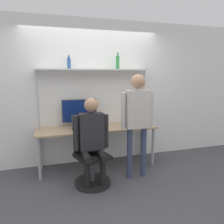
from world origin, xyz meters
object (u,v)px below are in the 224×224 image
Objects in this scene: laptop at (81,126)px; office_chair at (91,166)px; monitor at (80,112)px; person_seated at (92,135)px; bottle_blue at (69,63)px; bottle_green at (118,62)px; cell_phone at (99,129)px; person_standing at (137,113)px.

laptop is 0.34× the size of office_chair.
monitor is 0.87m from person_seated.
office_chair is at bearing -74.67° from bottle_blue.
bottle_green is at bearing 18.10° from laptop.
cell_phone is at bearing -37.04° from bottle_blue.
monitor is 0.88m from bottle_blue.
person_standing reaches higher than office_chair.
bottle_blue reaches higher than person_standing.
laptop is at bearing 147.30° from person_standing.
person_standing is (0.81, -0.79, 0.07)m from monitor.
cell_phone is 1.26m from bottle_blue.
laptop is at bearing 96.54° from office_chair.
person_seated is (-0.22, -0.49, 0.05)m from cell_phone.
laptop is 0.75m from office_chair.
person_seated is 0.80× the size of person_standing.
person_seated reaches higher than monitor.
cell_phone is 0.54m from person_seated.
person_seated is (0.06, -0.84, -0.22)m from monitor.
office_chair reaches higher than cell_phone.
person_seated is 1.38m from bottle_blue.
person_seated is at bearing -129.18° from bottle_green.
cell_phone is (0.27, -0.35, -0.27)m from monitor.
monitor is 4.23× the size of cell_phone.
office_chair is 1.79m from bottle_blue.
person_seated reaches higher than cell_phone.
office_chair is 0.55× the size of person_standing.
monitor is 2.81× the size of bottle_blue.
monitor is at bearing 6.29° from bottle_blue.
person_seated is 4.58× the size of bottle_green.
office_chair is (-0.23, -0.44, -0.46)m from cell_phone.
bottle_blue reaches higher than cell_phone.
bottle_blue reaches higher than laptop.
laptop is at bearing 162.90° from cell_phone.
cell_phone is 1.29m from bottle_green.
monitor is at bearing 93.32° from office_chair.
person_seated is (0.07, -0.58, -0.02)m from laptop.
person_standing is (0.53, -0.44, 0.34)m from cell_phone.
cell_phone is 0.09× the size of person_standing.
cell_phone is at bearing -17.10° from laptop.
office_chair is at bearing -83.46° from laptop.
person_standing is 1.47m from bottle_blue.
person_standing is at bearing -38.36° from bottle_blue.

